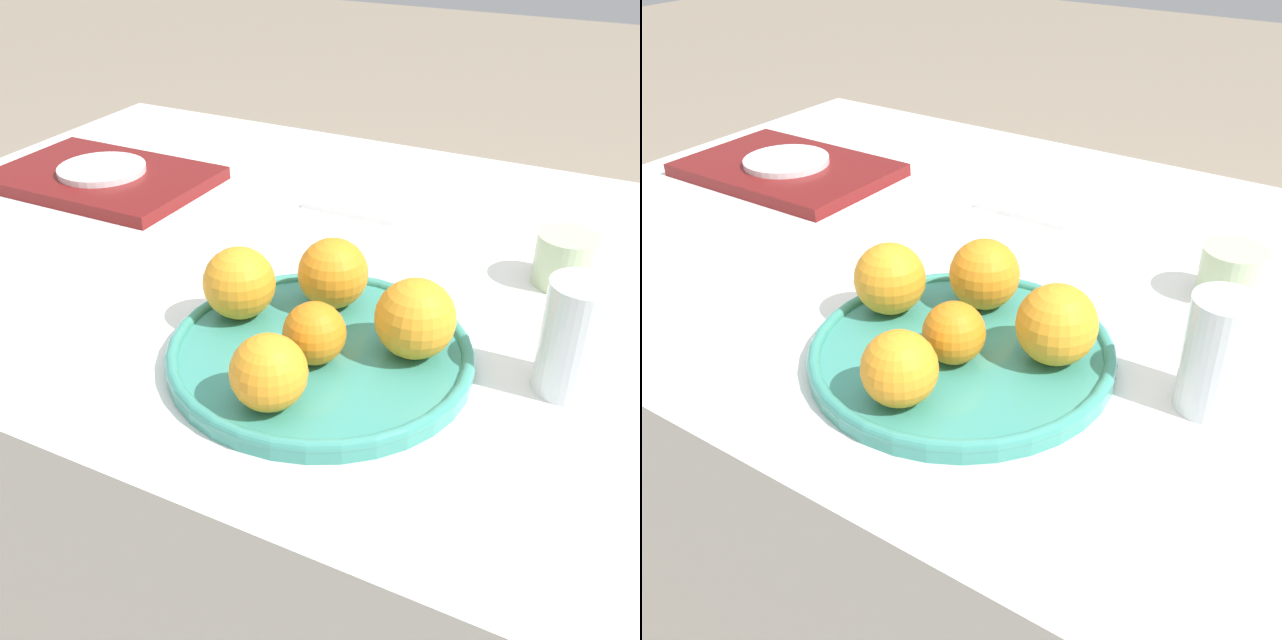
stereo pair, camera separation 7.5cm
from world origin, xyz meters
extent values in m
plane|color=gray|center=(0.00, 0.00, 0.00)|extent=(12.00, 12.00, 0.00)
cube|color=white|center=(0.00, 0.00, 0.35)|extent=(1.51, 0.91, 0.70)
cylinder|color=teal|center=(0.02, -0.22, 0.71)|extent=(0.32, 0.32, 0.02)
torus|color=teal|center=(0.02, -0.22, 0.72)|extent=(0.32, 0.32, 0.01)
sphere|color=orange|center=(0.02, -0.24, 0.75)|extent=(0.06, 0.06, 0.06)
sphere|color=orange|center=(0.11, -0.19, 0.76)|extent=(0.08, 0.08, 0.08)
sphere|color=orange|center=(-0.01, -0.13, 0.76)|extent=(0.08, 0.08, 0.08)
sphere|color=orange|center=(0.02, -0.33, 0.75)|extent=(0.07, 0.07, 0.07)
sphere|color=orange|center=(-0.09, -0.20, 0.76)|extent=(0.08, 0.08, 0.08)
cylinder|color=silver|center=(0.26, -0.15, 0.76)|extent=(0.06, 0.06, 0.12)
cube|color=maroon|center=(-0.51, 0.06, 0.71)|extent=(0.33, 0.23, 0.02)
cylinder|color=white|center=(-0.51, 0.06, 0.73)|extent=(0.14, 0.14, 0.01)
cylinder|color=#B7CC9E|center=(0.21, 0.06, 0.74)|extent=(0.08, 0.08, 0.06)
cube|color=white|center=(-0.11, 0.19, 0.71)|extent=(0.15, 0.14, 0.01)
camera|label=1|loc=(0.31, -0.79, 1.15)|focal=42.00mm
camera|label=2|loc=(0.38, -0.75, 1.15)|focal=42.00mm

